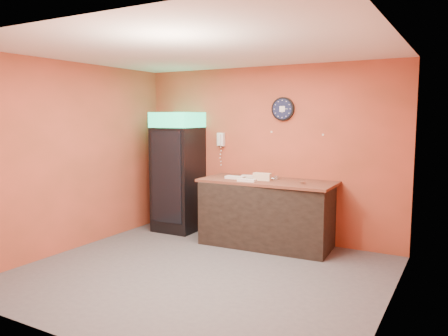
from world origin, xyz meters
The scene contains 15 objects.
floor centered at (0.00, 0.00, 0.00)m, with size 4.50×4.50×0.00m, color #47474C.
back_wall centered at (0.00, 2.00, 1.40)m, with size 4.50×0.02×2.80m, color #C64F37.
left_wall centered at (-2.25, 0.00, 1.40)m, with size 0.02×4.00×2.80m, color #C64F37.
right_wall centered at (2.25, 0.00, 1.40)m, with size 0.02×4.00×2.80m, color #C64F37.
ceiling centered at (0.00, 0.00, 2.80)m, with size 4.50×4.00×0.02m, color white.
beverage_cooler centered at (-1.51, 1.60, 1.01)m, with size 0.74×0.76×2.07m.
prep_counter centered at (0.23, 1.56, 0.49)m, with size 1.97×0.87×0.98m, color black.
wall_clock centered at (0.30, 1.97, 2.11)m, with size 0.37×0.06×0.37m.
wall_phone centered at (-0.82, 1.95, 1.61)m, with size 0.12×0.11×0.23m.
butcher_paper centered at (0.23, 1.56, 1.00)m, with size 2.07×0.89×0.04m, color brown.
sub_roll_stack centered at (0.17, 1.49, 1.08)m, with size 0.28×0.11×0.12m.
wrapped_sandwich_left centered at (-0.27, 1.44, 1.05)m, with size 0.31×0.12×0.04m, color silver.
wrapped_sandwich_mid centered at (0.02, 1.27, 1.04)m, with size 0.28×0.11×0.04m, color silver.
wrapped_sandwich_right centered at (-0.11, 1.66, 1.04)m, with size 0.29×0.11×0.04m, color silver.
kitchen_tool centered at (0.32, 1.69, 1.06)m, with size 0.06×0.06×0.06m, color silver.
Camera 1 is at (2.92, -4.54, 2.00)m, focal length 35.00 mm.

